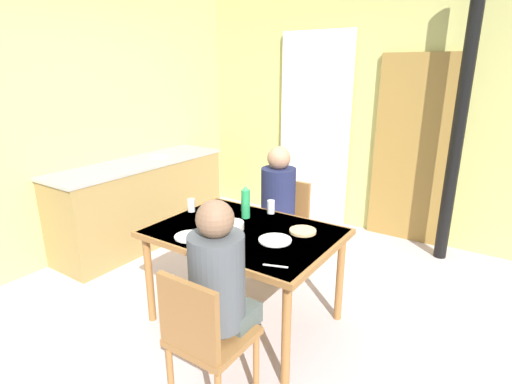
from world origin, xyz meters
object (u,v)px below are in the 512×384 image
Objects in this scene: person_far_diner at (277,196)px; chair_far_diner at (285,222)px; kitchen_counter at (142,202)px; serving_bowl_center at (232,226)px; person_near_diner at (219,277)px; water_bottle_green_near at (246,203)px; chair_near_diner at (204,336)px; dining_table at (244,240)px.

chair_far_diner is at bearing -90.00° from person_far_diner.
kitchen_counter is 1.84m from serving_bowl_center.
chair_far_diner is 0.31m from person_far_diner.
water_bottle_green_near is (-0.47, 0.90, 0.08)m from person_near_diner.
chair_far_diner is 5.12× the size of serving_bowl_center.
chair_near_diner is 0.94m from serving_bowl_center.
chair_near_diner is 0.31m from person_near_diner.
chair_far_diner is 1.61m from person_near_diner.
water_bottle_green_near is (1.66, -0.37, 0.41)m from kitchen_counter.
water_bottle_green_near reaches higher than chair_near_diner.
serving_bowl_center is at bearing 121.89° from person_near_diner.
dining_table is at bearing 115.23° from person_near_diner.
person_near_diner is 1.45m from person_far_diner.
water_bottle_green_near is (-0.00, -0.61, 0.36)m from chair_far_diner.
chair_far_diner is at bearing 105.68° from chair_near_diner.
water_bottle_green_near is at bearing 117.21° from person_near_diner.
kitchen_counter is at bearing 8.26° from chair_far_diner.
dining_table is 1.51× the size of chair_far_diner.
person_far_diner is at bearing 108.58° from person_near_diner.
kitchen_counter is 1.69m from person_far_diner.
kitchen_counter is 1.68m from chair_far_diner.
kitchen_counter is at bearing 146.40° from chair_near_diner.
person_near_diner is 1.00× the size of person_far_diner.
water_bottle_green_near reaches higher than serving_bowl_center.
kitchen_counter is 2.58× the size of person_near_diner.
chair_far_diner is at bearing 99.53° from dining_table.
dining_table is 0.13m from serving_bowl_center.
chair_near_diner reaches higher than serving_bowl_center.
chair_far_diner is 3.34× the size of water_bottle_green_near.
kitchen_counter is at bearing 149.03° from person_near_diner.
person_far_diner reaches higher than water_bottle_green_near.
chair_far_diner is (1.66, 0.24, 0.05)m from kitchen_counter.
dining_table is 7.72× the size of serving_bowl_center.
serving_bowl_center is at bearing 94.16° from person_far_diner.
dining_table is 0.77m from person_near_diner.
person_far_diner is 0.72m from serving_bowl_center.
person_far_diner reaches higher than chair_far_diner.
serving_bowl_center is (0.05, -0.72, -0.02)m from person_far_diner.
kitchen_counter is 11.69× the size of serving_bowl_center.
chair_near_diner is 1.61m from person_far_diner.
person_near_diner is at bearing 107.01° from chair_far_diner.
person_near_diner is at bearing -64.77° from dining_table.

